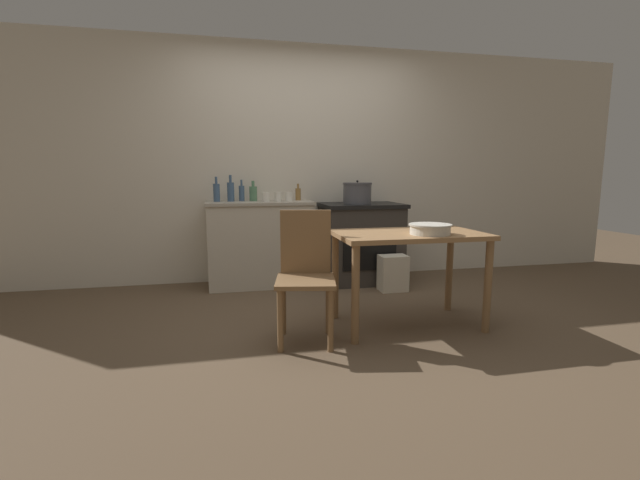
% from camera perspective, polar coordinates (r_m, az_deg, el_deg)
% --- Properties ---
extents(ground_plane, '(14.00, 14.00, 0.00)m').
position_cam_1_polar(ground_plane, '(3.47, 2.02, -10.82)').
color(ground_plane, brown).
extents(wall_back, '(8.00, 0.07, 2.55)m').
position_cam_1_polar(wall_back, '(4.82, -2.66, 10.05)').
color(wall_back, beige).
rests_on(wall_back, ground_plane).
extents(counter_cabinet, '(1.09, 0.53, 0.89)m').
position_cam_1_polar(counter_cabinet, '(4.54, -7.94, -0.46)').
color(counter_cabinet, beige).
rests_on(counter_cabinet, ground_plane).
extents(stove, '(0.85, 0.66, 0.85)m').
position_cam_1_polar(stove, '(4.69, 5.44, -0.31)').
color(stove, '#38332D').
rests_on(stove, ground_plane).
extents(work_table, '(1.11, 0.65, 0.73)m').
position_cam_1_polar(work_table, '(3.32, 11.76, -0.89)').
color(work_table, '#997047').
rests_on(work_table, ground_plane).
extents(chair, '(0.47, 0.47, 0.91)m').
position_cam_1_polar(chair, '(3.00, -1.94, -4.28)').
color(chair, olive).
rests_on(chair, ground_plane).
extents(flour_sack, '(0.28, 0.19, 0.36)m').
position_cam_1_polar(flour_sack, '(4.37, 9.69, -4.37)').
color(flour_sack, beige).
rests_on(flour_sack, ground_plane).
extents(stock_pot, '(0.31, 0.31, 0.25)m').
position_cam_1_polar(stock_pot, '(4.57, 4.99, 6.25)').
color(stock_pot, '#4C4C51').
rests_on(stock_pot, stove).
extents(mixing_bowl_large, '(0.31, 0.31, 0.08)m').
position_cam_1_polar(mixing_bowl_large, '(3.21, 14.47, 1.49)').
color(mixing_bowl_large, silver).
rests_on(mixing_bowl_large, work_table).
extents(bottle_far_left, '(0.07, 0.07, 0.27)m').
position_cam_1_polar(bottle_far_left, '(4.53, -11.82, 6.38)').
color(bottle_far_left, '#3D5675').
rests_on(bottle_far_left, counter_cabinet).
extents(bottle_left, '(0.08, 0.08, 0.21)m').
position_cam_1_polar(bottle_left, '(4.57, -8.89, 6.18)').
color(bottle_left, '#517F5B').
rests_on(bottle_left, counter_cabinet).
extents(bottle_mid_left, '(0.07, 0.07, 0.25)m').
position_cam_1_polar(bottle_mid_left, '(4.52, -13.63, 6.23)').
color(bottle_mid_left, '#3D5675').
rests_on(bottle_mid_left, counter_cabinet).
extents(bottle_center_left, '(0.06, 0.06, 0.22)m').
position_cam_1_polar(bottle_center_left, '(4.57, -10.40, 6.20)').
color(bottle_center_left, '#3D5675').
rests_on(bottle_center_left, counter_cabinet).
extents(bottle_center, '(0.06, 0.06, 0.18)m').
position_cam_1_polar(bottle_center, '(4.66, -2.94, 6.16)').
color(bottle_center, olive).
rests_on(bottle_center, counter_cabinet).
extents(cup_center_right, '(0.07, 0.07, 0.10)m').
position_cam_1_polar(cup_center_right, '(4.45, -5.64, 5.76)').
color(cup_center_right, silver).
rests_on(cup_center_right, counter_cabinet).
extents(cup_mid_right, '(0.08, 0.08, 0.10)m').
position_cam_1_polar(cup_mid_right, '(4.47, -4.21, 5.78)').
color(cup_mid_right, silver).
rests_on(cup_mid_right, counter_cabinet).
extents(cup_right, '(0.08, 0.08, 0.10)m').
position_cam_1_polar(cup_right, '(4.40, -7.25, 5.71)').
color(cup_right, silver).
rests_on(cup_right, counter_cabinet).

